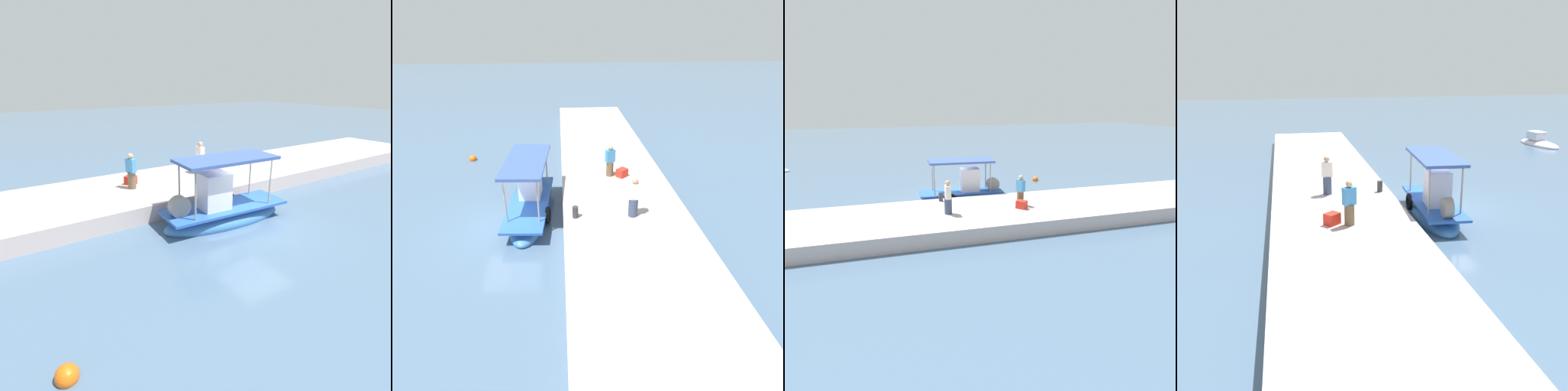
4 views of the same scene
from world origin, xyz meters
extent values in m
plane|color=#48617C|center=(0.00, 0.00, 0.00)|extent=(120.00, 120.00, 0.00)
cube|color=beige|center=(0.00, -4.92, 0.37)|extent=(36.00, 5.13, 0.73)
ellipsoid|color=#3973B7|center=(0.86, -0.90, 0.11)|extent=(5.37, 2.01, 0.93)
cube|color=#2858B5|center=(0.86, -0.90, 0.63)|extent=(5.16, 2.00, 0.10)
cube|color=silver|center=(1.39, -0.94, 1.33)|extent=(1.16, 0.98, 1.50)
cylinder|color=gray|center=(2.59, -0.39, 1.54)|extent=(0.07, 0.07, 1.92)
cylinder|color=gray|center=(2.50, -1.64, 1.54)|extent=(0.07, 0.07, 1.92)
cylinder|color=gray|center=(-0.78, -0.16, 1.54)|extent=(0.07, 0.07, 1.92)
cylinder|color=gray|center=(-0.86, -1.41, 1.54)|extent=(0.07, 0.07, 1.92)
cube|color=#3A569E|center=(0.86, -0.90, 2.56)|extent=(3.98, 1.92, 0.12)
torus|color=black|center=(0.02, -1.70, 0.43)|extent=(0.75, 0.23, 0.74)
cylinder|color=gray|center=(2.86, -1.04, 1.03)|extent=(0.82, 0.40, 0.80)
cylinder|color=brown|center=(3.16, -4.75, 1.11)|extent=(0.46, 0.46, 0.75)
cube|color=#3C8BCD|center=(3.16, -4.75, 1.79)|extent=(0.39, 0.51, 0.62)
sphere|color=tan|center=(3.16, -4.75, 2.22)|extent=(0.24, 0.24, 0.24)
cylinder|color=#36415D|center=(-0.80, -5.13, 1.12)|extent=(0.40, 0.40, 0.78)
cube|color=silver|center=(-0.80, -5.13, 1.83)|extent=(0.29, 0.49, 0.64)
sphere|color=tan|center=(-0.80, -5.13, 2.28)|extent=(0.25, 0.25, 0.25)
cylinder|color=#2D2D33|center=(-0.76, -2.83, 0.97)|extent=(0.24, 0.24, 0.48)
cube|color=red|center=(2.99, -5.34, 0.94)|extent=(0.63, 0.64, 0.41)
sphere|color=orange|center=(7.76, 3.11, 0.09)|extent=(0.45, 0.45, 0.45)
camera|label=1|loc=(8.13, 8.09, 5.28)|focal=28.82mm
camera|label=2|loc=(-12.26, -2.40, 7.73)|focal=31.00mm
camera|label=3|loc=(-3.93, -21.24, 6.20)|focal=32.19mm
camera|label=4|loc=(18.17, -6.86, 6.34)|focal=42.07mm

